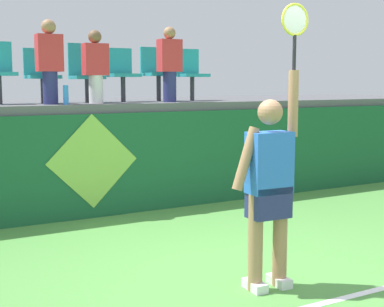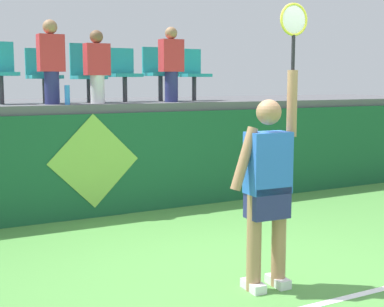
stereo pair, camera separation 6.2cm
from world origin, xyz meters
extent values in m
plane|color=#519342|center=(0.00, 0.00, 0.00)|extent=(40.00, 40.00, 0.00)
cube|color=#195633|center=(0.00, 2.98, 0.70)|extent=(13.89, 0.20, 1.41)
cube|color=#56565B|center=(0.00, 4.41, 1.47)|extent=(13.89, 2.96, 0.12)
cube|color=white|center=(-0.15, -0.34, 0.04)|extent=(0.13, 0.27, 0.08)
cube|color=white|center=(0.11, -0.36, 0.04)|extent=(0.13, 0.27, 0.08)
cylinder|color=#A87A56|center=(-0.15, -0.34, 0.43)|extent=(0.13, 0.13, 0.86)
cylinder|color=#A87A56|center=(0.11, -0.36, 0.43)|extent=(0.13, 0.13, 0.86)
cube|color=navy|center=(-0.02, -0.35, 0.78)|extent=(0.37, 0.24, 0.28)
cube|color=blue|center=(-0.02, -0.35, 1.13)|extent=(0.39, 0.24, 0.54)
sphere|color=#A87A56|center=(-0.02, -0.35, 1.57)|extent=(0.22, 0.22, 0.22)
cylinder|color=#A87A56|center=(-0.26, -0.34, 1.18)|extent=(0.26, 0.10, 0.55)
cylinder|color=#A87A56|center=(0.22, -0.36, 1.64)|extent=(0.09, 0.09, 0.58)
cylinder|color=black|center=(0.22, -0.36, 2.08)|extent=(0.03, 0.03, 0.30)
torus|color=gold|center=(0.22, -0.36, 2.36)|extent=(0.28, 0.04, 0.28)
ellipsoid|color=silver|center=(0.22, -0.36, 2.36)|extent=(0.24, 0.03, 0.24)
cylinder|color=#338CE5|center=(-0.78, 3.10, 1.66)|extent=(0.07, 0.07, 0.26)
cylinder|color=#38383D|center=(-1.52, 3.71, 1.72)|extent=(0.07, 0.07, 0.38)
cube|color=teal|center=(-1.52, 3.71, 1.94)|extent=(0.44, 0.42, 0.05)
cylinder|color=#38383D|center=(-0.92, 3.71, 1.70)|extent=(0.07, 0.07, 0.35)
cube|color=teal|center=(-0.92, 3.71, 1.90)|extent=(0.44, 0.42, 0.05)
cube|color=teal|center=(-0.92, 3.90, 2.11)|extent=(0.44, 0.04, 0.38)
cylinder|color=#38383D|center=(-0.27, 3.71, 1.70)|extent=(0.07, 0.07, 0.34)
cube|color=teal|center=(-0.27, 3.71, 1.89)|extent=(0.44, 0.42, 0.05)
cube|color=teal|center=(-0.27, 3.90, 2.16)|extent=(0.44, 0.04, 0.48)
cylinder|color=#38383D|center=(0.29, 3.71, 1.71)|extent=(0.07, 0.07, 0.38)
cube|color=teal|center=(0.29, 3.71, 1.93)|extent=(0.44, 0.42, 0.05)
cube|color=teal|center=(0.29, 3.90, 2.15)|extent=(0.44, 0.04, 0.39)
cylinder|color=#38383D|center=(0.88, 3.71, 1.72)|extent=(0.07, 0.07, 0.39)
cube|color=teal|center=(0.88, 3.71, 1.94)|extent=(0.44, 0.42, 0.05)
cube|color=teal|center=(0.88, 3.90, 2.17)|extent=(0.44, 0.04, 0.40)
cylinder|color=#38383D|center=(1.49, 3.71, 1.72)|extent=(0.07, 0.07, 0.38)
cube|color=teal|center=(1.49, 3.71, 1.93)|extent=(0.44, 0.42, 0.05)
cube|color=teal|center=(1.49, 3.90, 2.16)|extent=(0.44, 0.04, 0.40)
cylinder|color=navy|center=(0.88, 3.33, 1.75)|extent=(0.20, 0.20, 0.45)
cube|color=red|center=(0.88, 3.33, 2.22)|extent=(0.34, 0.20, 0.48)
sphere|color=#A87A56|center=(0.88, 3.33, 2.55)|extent=(0.18, 0.18, 0.18)
cylinder|color=navy|center=(-0.92, 3.33, 1.75)|extent=(0.20, 0.20, 0.44)
cube|color=red|center=(-0.92, 3.33, 2.21)|extent=(0.34, 0.20, 0.49)
sphere|color=#A87A56|center=(-0.92, 3.33, 2.56)|extent=(0.20, 0.20, 0.20)
cylinder|color=white|center=(-0.27, 3.34, 1.72)|extent=(0.20, 0.20, 0.39)
cube|color=red|center=(-0.27, 3.34, 2.14)|extent=(0.34, 0.20, 0.44)
sphere|color=brown|center=(-0.27, 3.34, 2.45)|extent=(0.19, 0.19, 0.19)
cube|color=#195633|center=(-0.51, 2.88, 0.00)|extent=(0.90, 0.01, 0.00)
plane|color=#8CC64C|center=(-0.51, 2.87, 0.77)|extent=(1.27, 0.00, 1.27)
camera|label=1|loc=(-2.95, -4.21, 1.83)|focal=52.23mm
camera|label=2|loc=(-2.90, -4.24, 1.83)|focal=52.23mm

